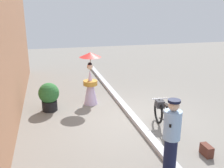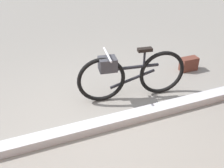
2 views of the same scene
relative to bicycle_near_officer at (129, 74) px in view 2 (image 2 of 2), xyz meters
The scene contains 4 objects.
ground_plane 1.06m from the bicycle_near_officer, 34.89° to the left, with size 30.00×30.00×0.00m, color gray.
sidewalk_curb 1.04m from the bicycle_near_officer, 34.89° to the left, with size 14.00×0.20×0.12m, color #B2B2B7.
bicycle_near_officer is the anchor object (origin of this frame).
backpack_spare 1.51m from the bicycle_near_officer, 163.88° to the right, with size 0.33×0.16×0.25m.
Camera 2 is at (0.78, 2.72, 2.48)m, focal length 43.51 mm.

